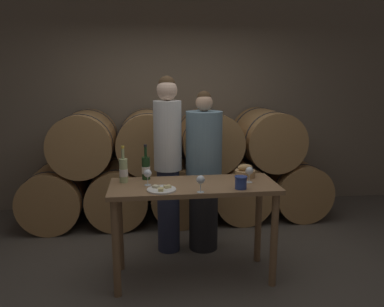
% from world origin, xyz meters
% --- Properties ---
extents(ground_plane, '(10.00, 10.00, 0.00)m').
position_xyz_m(ground_plane, '(0.00, 0.00, 0.00)').
color(ground_plane, '#564F44').
extents(stone_wall_back, '(10.00, 0.12, 3.20)m').
position_xyz_m(stone_wall_back, '(0.00, 2.12, 1.60)').
color(stone_wall_back, '#7F705B').
rests_on(stone_wall_back, ground_plane).
extents(barrel_stack, '(3.83, 0.95, 1.41)m').
position_xyz_m(barrel_stack, '(-0.00, 1.52, 0.66)').
color(barrel_stack, '#A87A47').
rests_on(barrel_stack, ground_plane).
extents(tasting_table, '(1.47, 0.58, 0.89)m').
position_xyz_m(tasting_table, '(0.00, 0.00, 0.74)').
color(tasting_table, olive).
rests_on(tasting_table, ground_plane).
extents(person_left, '(0.28, 0.28, 1.83)m').
position_xyz_m(person_left, '(-0.19, 0.59, 0.97)').
color(person_left, '#2D334C').
rests_on(person_left, ground_plane).
extents(person_right, '(0.37, 0.37, 1.68)m').
position_xyz_m(person_right, '(0.18, 0.59, 0.84)').
color(person_right, '#232326').
rests_on(person_right, ground_plane).
extents(wine_bottle_red, '(0.08, 0.08, 0.32)m').
position_xyz_m(wine_bottle_red, '(-0.41, 0.21, 1.00)').
color(wine_bottle_red, '#193819').
rests_on(wine_bottle_red, tasting_table).
extents(wine_bottle_white, '(0.08, 0.08, 0.33)m').
position_xyz_m(wine_bottle_white, '(-0.61, 0.13, 1.00)').
color(wine_bottle_white, '#ADBC7F').
rests_on(wine_bottle_white, tasting_table).
extents(blue_crock, '(0.11, 0.11, 0.11)m').
position_xyz_m(blue_crock, '(0.38, -0.19, 0.95)').
color(blue_crock, navy).
rests_on(blue_crock, tasting_table).
extents(bread_basket, '(0.19, 0.19, 0.12)m').
position_xyz_m(bread_basket, '(0.51, 0.18, 0.94)').
color(bread_basket, tan).
rests_on(bread_basket, tasting_table).
extents(cheese_plate, '(0.24, 0.24, 0.04)m').
position_xyz_m(cheese_plate, '(-0.29, -0.16, 0.90)').
color(cheese_plate, white).
rests_on(cheese_plate, tasting_table).
extents(wine_glass_far_left, '(0.07, 0.07, 0.14)m').
position_xyz_m(wine_glass_far_left, '(-0.40, 0.01, 0.99)').
color(wine_glass_far_left, white).
rests_on(wine_glass_far_left, tasting_table).
extents(wine_glass_left, '(0.07, 0.07, 0.14)m').
position_xyz_m(wine_glass_left, '(0.03, -0.25, 0.99)').
color(wine_glass_left, white).
rests_on(wine_glass_left, tasting_table).
extents(wine_glass_center, '(0.07, 0.07, 0.14)m').
position_xyz_m(wine_glass_center, '(0.50, -0.01, 0.99)').
color(wine_glass_center, white).
rests_on(wine_glass_center, tasting_table).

